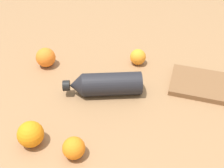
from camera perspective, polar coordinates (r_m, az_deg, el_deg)
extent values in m
plane|color=olive|center=(0.94, -1.53, -0.62)|extent=(2.40, 2.40, 0.00)
cylinder|color=black|center=(0.89, 0.00, 0.00)|extent=(0.20, 0.18, 0.08)
cone|color=black|center=(0.89, -7.65, -0.28)|extent=(0.08, 0.09, 0.08)
cylinder|color=black|center=(0.89, -9.71, -0.35)|extent=(0.04, 0.04, 0.04)
sphere|color=orange|center=(1.04, 5.55, 5.77)|extent=(0.06, 0.06, 0.06)
sphere|color=orange|center=(0.77, -16.95, -10.19)|extent=(0.07, 0.07, 0.07)
sphere|color=orange|center=(0.72, -8.14, -13.35)|extent=(0.06, 0.06, 0.06)
sphere|color=orange|center=(1.05, -13.94, 5.52)|extent=(0.07, 0.07, 0.07)
cube|color=brown|center=(0.99, 20.33, -0.35)|extent=(0.31, 0.24, 0.02)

